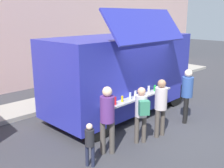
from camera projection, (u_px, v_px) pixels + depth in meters
The scene contains 8 objects.
ground_plane at pixel (161, 127), 8.41m from camera, with size 60.00×60.00×0.00m, color #38383D.
food_truck_main at pixel (121, 72), 9.26m from camera, with size 5.62×3.18×3.64m.
trash_bin at pixel (147, 74), 14.07m from camera, with size 0.60×0.60×0.86m, color #2F5F38.
customer_front_ordering at pixel (161, 103), 7.52m from camera, with size 0.36×0.35×1.72m.
customer_mid_with_backpack at pixel (141, 110), 7.10m from camera, with size 0.45×0.52×1.60m.
customer_rear_waiting at pixel (107, 115), 6.53m from camera, with size 0.36×0.36×1.79m.
customer_extra_browsing at pixel (187, 91), 8.55m from camera, with size 0.36×0.36×1.78m.
child_near_queue at pixel (90, 141), 6.06m from camera, with size 0.22×0.22×1.09m.
Camera 1 is at (-6.51, -4.56, 3.45)m, focal length 42.19 mm.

